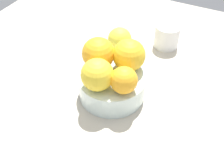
{
  "coord_description": "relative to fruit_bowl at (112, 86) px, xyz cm",
  "views": [
    {
      "loc": [
        -21.96,
        43.54,
        49.4
      ],
      "look_at": [
        0.0,
        0.0,
        3.45
      ],
      "focal_mm": 44.42,
      "sensor_mm": 36.0,
      "label": 1
    }
  ],
  "objects": [
    {
      "name": "orange_in_bowl_3",
      "position": [
        1.34,
        4.5,
        6.68
      ],
      "size": [
        7.36,
        7.36,
        7.36
      ],
      "primitive_type": "sphere",
      "color": "yellow",
      "rests_on": "fruit_bowl"
    },
    {
      "name": "orange_loose_0",
      "position": [
        6.57,
        -18.0,
        0.75
      ],
      "size": [
        7.0,
        7.0,
        7.0
      ],
      "primitive_type": "sphere",
      "color": "yellow",
      "rests_on": "ground_plane"
    },
    {
      "name": "orange_in_bowl_1",
      "position": [
        -4.32,
        2.86,
        6.08
      ],
      "size": [
        6.15,
        6.15,
        6.15
      ],
      "primitive_type": "sphere",
      "color": "#F9A823",
      "rests_on": "fruit_bowl"
    },
    {
      "name": "orange_in_bowl_2",
      "position": [
        4.64,
        -2.02,
        6.94
      ],
      "size": [
        7.88,
        7.88,
        7.88
      ],
      "primitive_type": "sphere",
      "color": "#F9A823",
      "rests_on": "fruit_bowl"
    },
    {
      "name": "ground_plane",
      "position": [
        0.0,
        0.0,
        -3.75
      ],
      "size": [
        110.0,
        110.0,
        2.0
      ],
      "primitive_type": "cube",
      "color": "#BCB29E"
    },
    {
      "name": "orange_in_bowl_0",
      "position": [
        -2.12,
        -4.74,
        6.91
      ],
      "size": [
        7.8,
        7.8,
        7.8
      ],
      "primitive_type": "sphere",
      "color": "yellow",
      "rests_on": "fruit_bowl"
    },
    {
      "name": "fruit_bowl",
      "position": [
        0.0,
        0.0,
        0.0
      ],
      "size": [
        16.23,
        16.23,
        5.76
      ],
      "color": "silver",
      "rests_on": "ground_plane"
    },
    {
      "name": "ceramic_cup",
      "position": [
        -5.14,
        -26.0,
        0.65
      ],
      "size": [
        7.28,
        7.28,
        6.8
      ],
      "primitive_type": "cylinder",
      "color": "white",
      "rests_on": "ground_plane"
    }
  ]
}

